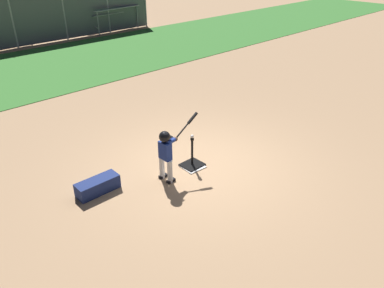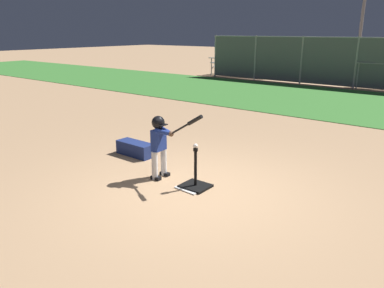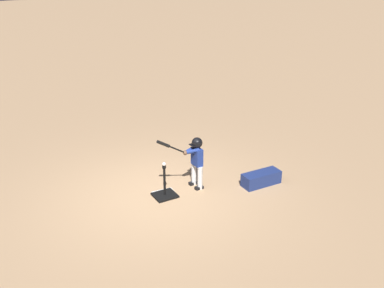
{
  "view_description": "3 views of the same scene",
  "coord_description": "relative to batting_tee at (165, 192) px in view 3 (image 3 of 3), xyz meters",
  "views": [
    {
      "loc": [
        -4.96,
        -4.92,
        4.27
      ],
      "look_at": [
        -0.25,
        -0.01,
        0.61
      ],
      "focal_mm": 35.0,
      "sensor_mm": 36.0,
      "label": 1
    },
    {
      "loc": [
        3.29,
        -4.45,
        2.49
      ],
      "look_at": [
        -0.4,
        0.32,
        0.65
      ],
      "focal_mm": 35.0,
      "sensor_mm": 36.0,
      "label": 2
    },
    {
      "loc": [
        3.31,
        7.23,
        4.5
      ],
      "look_at": [
        -0.92,
        -0.15,
        0.89
      ],
      "focal_mm": 42.0,
      "sensor_mm": 36.0,
      "label": 3
    }
  ],
  "objects": [
    {
      "name": "baseball",
      "position": [
        0.0,
        0.0,
        0.63
      ],
      "size": [
        0.07,
        0.07,
        0.07
      ],
      "primitive_type": "sphere",
      "color": "white",
      "rests_on": "batting_tee"
    },
    {
      "name": "equipment_bag",
      "position": [
        -1.99,
        0.56,
        0.05
      ],
      "size": [
        0.85,
        0.34,
        0.28
      ],
      "primitive_type": "cube",
      "rotation": [
        0.0,
        0.0,
        -0.02
      ],
      "color": "navy",
      "rests_on": "ground_plane"
    },
    {
      "name": "batting_tee",
      "position": [
        0.0,
        0.0,
        0.0
      ],
      "size": [
        0.45,
        0.41,
        0.68
      ],
      "color": "black",
      "rests_on": "ground_plane"
    },
    {
      "name": "home_plate",
      "position": [
        -0.03,
        -0.04,
        -0.08
      ],
      "size": [
        0.47,
        0.47,
        0.02
      ],
      "primitive_type": "cube",
      "rotation": [
        0.0,
        0.0,
        -0.07
      ],
      "color": "white",
      "rests_on": "ground_plane"
    },
    {
      "name": "batter_child",
      "position": [
        -0.73,
        -0.03,
        0.62
      ],
      "size": [
        1.02,
        0.35,
        1.24
      ],
      "color": "silver",
      "rests_on": "ground_plane"
    },
    {
      "name": "ground_plane",
      "position": [
        0.15,
        -0.09,
        -0.09
      ],
      "size": [
        90.0,
        90.0,
        0.0
      ],
      "primitive_type": "plane",
      "color": "tan"
    }
  ]
}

